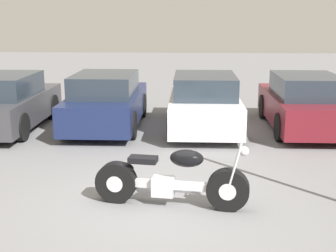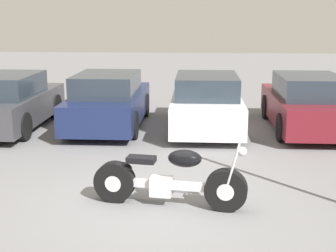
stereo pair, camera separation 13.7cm
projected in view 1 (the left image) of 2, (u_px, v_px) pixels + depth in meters
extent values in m
plane|color=slate|center=(159.00, 204.00, 7.37)|extent=(60.00, 60.00, 0.00)
cylinder|color=black|center=(228.00, 190.00, 7.10)|extent=(0.67, 0.29, 0.65)
cylinder|color=silver|center=(228.00, 190.00, 7.10)|extent=(0.29, 0.25, 0.26)
cylinder|color=black|center=(116.00, 182.00, 7.42)|extent=(0.67, 0.29, 0.65)
cylinder|color=silver|center=(116.00, 182.00, 7.42)|extent=(0.29, 0.25, 0.26)
cube|color=silver|center=(171.00, 185.00, 7.25)|extent=(1.35, 0.30, 0.12)
cube|color=silver|center=(163.00, 186.00, 7.28)|extent=(0.37, 0.29, 0.30)
ellipsoid|color=black|center=(187.00, 158.00, 7.10)|extent=(0.56, 0.39, 0.27)
cube|color=black|center=(143.00, 160.00, 7.24)|extent=(0.47, 0.30, 0.09)
ellipsoid|color=black|center=(119.00, 168.00, 7.35)|extent=(0.50, 0.27, 0.20)
cylinder|color=silver|center=(234.00, 169.00, 6.91)|extent=(0.22, 0.07, 0.75)
cylinder|color=silver|center=(235.00, 165.00, 7.08)|extent=(0.22, 0.07, 0.75)
cylinder|color=silver|center=(242.00, 143.00, 6.89)|extent=(0.12, 0.62, 0.03)
sphere|color=silver|center=(244.00, 151.00, 6.91)|extent=(0.15, 0.15, 0.15)
cylinder|color=silver|center=(150.00, 188.00, 7.48)|extent=(1.34, 0.27, 0.08)
cube|color=#3D3D42|center=(8.00, 108.00, 12.20)|extent=(1.73, 4.10, 0.72)
cube|color=#28333D|center=(2.00, 85.00, 11.82)|extent=(1.52, 2.13, 0.54)
cylinder|color=black|center=(52.00, 106.00, 13.45)|extent=(0.20, 0.68, 0.68)
cylinder|color=black|center=(21.00, 127.00, 10.98)|extent=(0.20, 0.68, 0.68)
cube|color=#19234C|center=(107.00, 107.00, 12.39)|extent=(1.73, 4.10, 0.72)
cube|color=#28333D|center=(105.00, 84.00, 12.00)|extent=(1.52, 2.13, 0.54)
cylinder|color=black|center=(87.00, 105.00, 13.70)|extent=(0.20, 0.68, 0.68)
cylinder|color=black|center=(142.00, 105.00, 13.63)|extent=(0.20, 0.68, 0.68)
cylinder|color=black|center=(65.00, 125.00, 11.23)|extent=(0.20, 0.68, 0.68)
cylinder|color=black|center=(132.00, 125.00, 11.16)|extent=(0.20, 0.68, 0.68)
cube|color=white|center=(204.00, 108.00, 12.19)|extent=(1.73, 4.10, 0.72)
cube|color=#28333D|center=(205.00, 85.00, 11.80)|extent=(1.52, 2.13, 0.54)
cylinder|color=black|center=(175.00, 106.00, 13.51)|extent=(0.20, 0.68, 0.68)
cylinder|color=black|center=(231.00, 107.00, 13.43)|extent=(0.20, 0.68, 0.68)
cylinder|color=black|center=(171.00, 127.00, 11.04)|extent=(0.20, 0.68, 0.68)
cylinder|color=black|center=(240.00, 127.00, 10.96)|extent=(0.20, 0.68, 0.68)
cube|color=maroon|center=(303.00, 109.00, 12.13)|extent=(1.73, 4.10, 0.72)
cube|color=#28333D|center=(307.00, 86.00, 11.74)|extent=(1.52, 2.13, 0.54)
cylinder|color=black|center=(264.00, 106.00, 13.45)|extent=(0.20, 0.68, 0.68)
cylinder|color=black|center=(320.00, 107.00, 13.38)|extent=(0.20, 0.68, 0.68)
cylinder|color=black|center=(280.00, 127.00, 10.98)|extent=(0.20, 0.68, 0.68)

